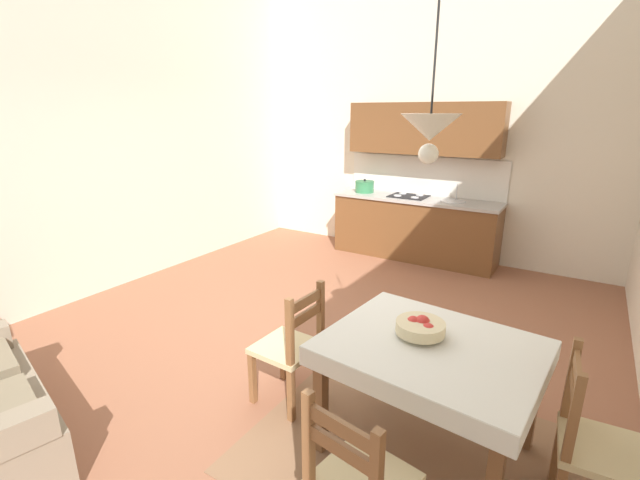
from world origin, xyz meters
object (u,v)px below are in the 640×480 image
kitchen_cabinetry (417,200)px  dining_table (430,363)px  dining_chair_window_side (595,446)px  dining_chair_tv_side (291,348)px  fruit_bowl (420,327)px  pendant_lamp (430,129)px

kitchen_cabinetry → dining_table: bearing=-68.6°
dining_chair_window_side → dining_chair_tv_side: same height
dining_table → fruit_bowl: bearing=151.0°
dining_table → dining_chair_window_side: dining_chair_window_side is taller
dining_chair_window_side → kitchen_cabinetry: bearing=122.3°
fruit_bowl → pendant_lamp: 1.18m
fruit_bowl → dining_table: bearing=-29.0°
fruit_bowl → pendant_lamp: (-0.02, -0.02, 1.18)m
kitchen_cabinetry → fruit_bowl: bearing=-69.7°
dining_chair_window_side → pendant_lamp: bearing=177.4°
dining_table → dining_chair_window_side: (0.88, -0.01, -0.18)m
dining_chair_tv_side → dining_chair_window_side: bearing=1.5°
dining_chair_tv_side → fruit_bowl: size_ratio=3.10×
kitchen_cabinetry → fruit_bowl: size_ratio=7.86×
dining_chair_window_side → pendant_lamp: pendant_lamp is taller
dining_chair_window_side → pendant_lamp: size_ratio=1.16×
dining_table → dining_chair_tv_side: bearing=-176.4°
dining_chair_tv_side → fruit_bowl: bearing=7.2°
fruit_bowl → dining_chair_tv_side: bearing=-172.8°
dining_table → dining_chair_tv_side: size_ratio=1.41×
kitchen_cabinetry → pendant_lamp: 3.98m
kitchen_cabinetry → pendant_lamp: (1.30, -3.59, 1.13)m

